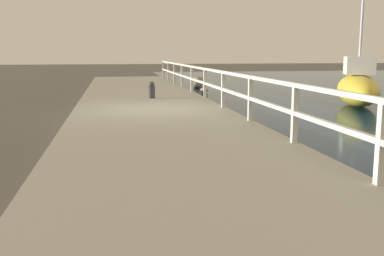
% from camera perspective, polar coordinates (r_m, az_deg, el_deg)
% --- Properties ---
extents(ground_plane, '(120.00, 120.00, 0.00)m').
position_cam_1_polar(ground_plane, '(13.23, -5.14, 1.40)').
color(ground_plane, '#4C473D').
extents(dock_walkway, '(4.51, 36.00, 0.24)m').
position_cam_1_polar(dock_walkway, '(13.22, -5.15, 1.91)').
color(dock_walkway, gray).
rests_on(dock_walkway, ground).
extents(railing, '(0.10, 32.50, 1.09)m').
position_cam_1_polar(railing, '(13.48, 4.00, 5.75)').
color(railing, silver).
rests_on(railing, dock_walkway).
extents(boulder_upstream, '(0.37, 0.33, 0.28)m').
position_cam_1_polar(boulder_upstream, '(20.87, 1.56, 4.82)').
color(boulder_upstream, gray).
rests_on(boulder_upstream, ground).
extents(boulder_near_dock, '(0.70, 0.63, 0.53)m').
position_cam_1_polar(boulder_near_dock, '(25.49, 0.83, 5.97)').
color(boulder_near_dock, gray).
rests_on(boulder_near_dock, ground).
extents(boulder_far_strip, '(0.48, 0.43, 0.36)m').
position_cam_1_polar(boulder_far_strip, '(23.89, 0.60, 5.53)').
color(boulder_far_strip, slate).
rests_on(boulder_far_strip, ground).
extents(mooring_bollard, '(0.25, 0.25, 0.60)m').
position_cam_1_polar(mooring_bollard, '(16.32, -5.16, 4.85)').
color(mooring_bollard, '#333338').
rests_on(mooring_bollard, dock_walkway).
extents(sailboat_yellow, '(2.85, 4.39, 6.17)m').
position_cam_1_polar(sailboat_yellow, '(16.93, 20.31, 4.90)').
color(sailboat_yellow, gold).
rests_on(sailboat_yellow, water_surface).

